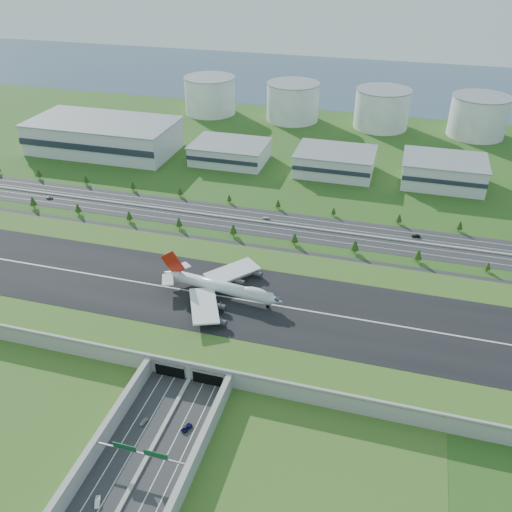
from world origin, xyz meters
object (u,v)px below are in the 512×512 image
(fuel_tank_a, at_px, (210,96))
(car_4, at_px, (50,198))
(car_2, at_px, (187,427))
(car_5, at_px, (416,236))
(car_7, at_px, (266,218))
(boeing_747, at_px, (221,287))
(car_0, at_px, (143,421))
(car_1, at_px, (98,502))

(fuel_tank_a, height_order, car_4, fuel_tank_a)
(car_2, height_order, car_4, car_4)
(car_5, bearing_deg, car_7, -100.31)
(boeing_747, relative_size, car_0, 14.57)
(car_2, bearing_deg, car_5, -93.32)
(car_2, bearing_deg, boeing_747, -60.33)
(fuel_tank_a, xyz_separation_m, boeing_747, (117.56, -309.69, -3.76))
(car_0, xyz_separation_m, car_7, (2.07, 177.33, -0.08))
(car_0, height_order, car_7, car_0)
(car_1, bearing_deg, car_5, 42.89)
(fuel_tank_a, height_order, car_5, fuel_tank_a)
(boeing_747, distance_m, car_4, 180.93)
(boeing_747, height_order, car_2, boeing_747)
(car_2, height_order, car_5, car_5)
(car_7, bearing_deg, car_0, 3.38)
(fuel_tank_a, relative_size, boeing_747, 0.77)
(car_2, relative_size, car_7, 1.04)
(car_1, height_order, car_7, car_1)
(car_4, bearing_deg, car_5, -98.15)
(car_2, distance_m, car_4, 234.92)
(car_1, height_order, car_4, car_4)
(boeing_747, distance_m, car_7, 101.03)
(boeing_747, distance_m, car_2, 77.28)
(fuel_tank_a, bearing_deg, boeing_747, -69.21)
(car_1, xyz_separation_m, car_2, (16.93, 37.30, -0.08))
(car_1, distance_m, car_4, 251.60)
(car_1, relative_size, car_7, 0.98)
(car_2, bearing_deg, fuel_tank_a, -50.40)
(car_1, height_order, car_2, car_1)
(car_4, bearing_deg, car_2, -145.27)
(fuel_tank_a, bearing_deg, car_0, -73.90)
(car_2, relative_size, car_5, 0.95)
(car_4, height_order, car_5, car_5)
(fuel_tank_a, distance_m, boeing_747, 331.27)
(car_2, bearing_deg, car_1, 86.67)
(car_1, relative_size, car_5, 0.89)
(car_4, height_order, car_7, car_4)
(fuel_tank_a, height_order, car_0, fuel_tank_a)
(boeing_747, bearing_deg, car_2, -74.50)
(boeing_747, xyz_separation_m, car_0, (-5.88, -77.20, -12.85))
(car_1, height_order, car_5, car_5)
(car_1, xyz_separation_m, car_7, (1.74, 212.76, -0.07))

